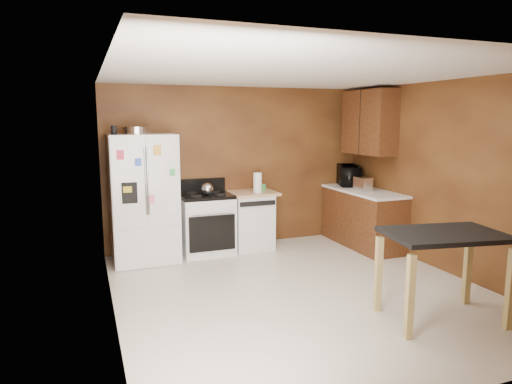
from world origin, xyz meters
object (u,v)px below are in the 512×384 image
kettle (207,189)px  paper_towel (258,183)px  dishwasher (251,219)px  island (444,247)px  microwave (348,176)px  gas_range (206,223)px  refrigerator (144,198)px  pen_cup (114,130)px  roasting_pan (137,130)px  toaster (363,184)px  green_canister (263,187)px

kettle → paper_towel: bearing=2.8°
dishwasher → island: bearing=-74.3°
microwave → gas_range: bearing=111.0°
refrigerator → island: size_ratio=1.46×
pen_cup → island: pen_cup is taller
roasting_pan → pen_cup: bearing=-158.7°
toaster → island: bearing=-107.2°
roasting_pan → microwave: bearing=1.9°
kettle → toaster: 2.43m
toaster → gas_range: size_ratio=0.26×
green_canister → gas_range: bearing=-174.0°
paper_towel → gas_range: (-0.80, 0.06, -0.58)m
green_canister → toaster: size_ratio=0.36×
green_canister → refrigerator: size_ratio=0.06×
pen_cup → gas_range: size_ratio=0.11×
microwave → gas_range: (-2.48, -0.04, -0.59)m
gas_range → refrigerator: bearing=-176.2°
pen_cup → microwave: pen_cup is taller
toaster → island: 2.71m
kettle → dishwasher: (0.72, 0.13, -0.54)m
paper_towel → toaster: (1.59, -0.46, -0.04)m
gas_range → island: (1.60, -3.11, 0.30)m
kettle → dishwasher: kettle is taller
green_canister → toaster: 1.56m
green_canister → microwave: bearing=-2.3°
microwave → island: 3.28m
kettle → microwave: 2.48m
roasting_pan → island: size_ratio=0.33×
paper_towel → gas_range: 0.99m
refrigerator → island: bearing=-50.5°
roasting_pan → paper_towel: bearing=0.3°
roasting_pan → dishwasher: size_ratio=0.46×
roasting_pan → kettle: 1.29m
microwave → refrigerator: (-3.39, -0.10, -0.16)m
kettle → microwave: (2.48, 0.14, 0.07)m
paper_towel → green_canister: paper_towel is taller
green_canister → dishwasher: 0.55m
roasting_pan → microwave: roasting_pan is taller
pen_cup → kettle: pen_cup is taller
roasting_pan → paper_towel: roasting_pan is taller
island → roasting_pan: bearing=130.2°
kettle → island: size_ratio=0.15×
pen_cup → gas_range: pen_cup is taller
kettle → roasting_pan: bearing=178.2°
microwave → gas_range: microwave is taller
microwave → pen_cup: bearing=113.6°
kettle → toaster: (2.39, -0.42, 0.01)m
toaster → refrigerator: size_ratio=0.16×
refrigerator → dishwasher: 1.69m
roasting_pan → pen_cup: (-0.31, -0.12, 0.01)m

